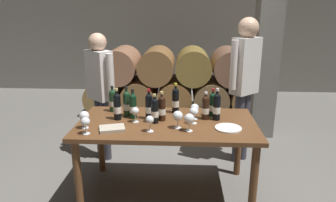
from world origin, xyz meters
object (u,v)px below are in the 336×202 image
object	(u,v)px
wine_glass_0	(85,122)
sommelier_presenting	(245,77)
wine_bottle_5	(127,103)
tasting_notebook	(112,129)
wine_bottle_8	(117,106)
wine_glass_1	(150,120)
wine_bottle_1	(205,107)
taster_seated_left	(100,86)
wine_bottle_10	(162,108)
wine_bottle_0	(113,100)
wine_glass_3	(135,112)
wine_bottle_3	(133,106)
wine_glass_2	(189,119)
wine_bottle_2	(155,110)
wine_glass_6	(194,112)
wine_bottle_4	(213,104)
serving_plate	(228,128)
dining_table	(167,131)
wine_bottle_6	(217,106)
wine_bottle_7	(176,100)
wine_glass_5	(178,116)
wine_bottle_9	(149,106)
wine_glass_7	(195,108)
wine_glass_4	(84,116)

from	to	relation	value
wine_glass_0	sommelier_presenting	bearing A→B (deg)	35.05
wine_bottle_5	tasting_notebook	xyz separation A→B (m)	(-0.07, -0.39, -0.12)
wine_bottle_8	wine_glass_1	world-z (taller)	wine_bottle_8
wine_bottle_1	taster_seated_left	world-z (taller)	taster_seated_left
wine_bottle_10	wine_glass_0	distance (m)	0.73
wine_bottle_5	wine_bottle_10	bearing A→B (deg)	-16.93
tasting_notebook	sommelier_presenting	size ratio (longest dim) A/B	0.13
wine_bottle_0	wine_glass_3	world-z (taller)	wine_bottle_0
wine_bottle_0	wine_bottle_8	world-z (taller)	wine_bottle_8
wine_bottle_8	wine_glass_0	xyz separation A→B (m)	(-0.20, -0.38, -0.03)
wine_bottle_3	wine_bottle_10	size ratio (longest dim) A/B	1.03
wine_glass_2	tasting_notebook	xyz separation A→B (m)	(-0.69, -0.01, -0.10)
wine_bottle_2	sommelier_presenting	distance (m)	1.25
wine_bottle_0	wine_glass_6	distance (m)	0.90
wine_bottle_1	wine_bottle_4	xyz separation A→B (m)	(0.08, 0.08, 0.00)
wine_bottle_4	taster_seated_left	xyz separation A→B (m)	(-1.28, 0.53, 0.04)
wine_bottle_2	taster_seated_left	bearing A→B (deg)	133.80
wine_bottle_3	wine_glass_3	xyz separation A→B (m)	(0.04, -0.11, -0.02)
wine_bottle_0	wine_glass_2	size ratio (longest dim) A/B	1.68
serving_plate	taster_seated_left	bearing A→B (deg)	148.05
dining_table	sommelier_presenting	xyz separation A→B (m)	(0.86, 0.75, 0.37)
wine_bottle_6	wine_bottle_7	bearing A→B (deg)	154.91
wine_bottle_7	wine_glass_5	size ratio (longest dim) A/B	1.92
wine_glass_3	serving_plate	world-z (taller)	wine_glass_3
dining_table	wine_glass_2	distance (m)	0.37
wine_bottle_4	wine_bottle_10	xyz separation A→B (m)	(-0.50, -0.14, -0.00)
wine_glass_1	wine_glass_3	size ratio (longest dim) A/B	0.99
wine_bottle_2	wine_bottle_6	distance (m)	0.60
wine_bottle_4	taster_seated_left	bearing A→B (deg)	157.38
wine_bottle_1	wine_bottle_6	distance (m)	0.11
wine_bottle_6	wine_bottle_9	bearing A→B (deg)	-178.89
wine_bottle_2	wine_bottle_1	bearing A→B (deg)	14.90
wine_glass_6	wine_bottle_6	bearing A→B (deg)	27.27
wine_glass_6	sommelier_presenting	xyz separation A→B (m)	(0.60, 0.78, 0.17)
wine_glass_1	tasting_notebook	size ratio (longest dim) A/B	0.67
wine_bottle_1	wine_bottle_6	size ratio (longest dim) A/B	0.87
wine_bottle_7	wine_glass_7	bearing A→B (deg)	-43.84
wine_bottle_2	wine_bottle_3	distance (m)	0.25
dining_table	serving_plate	distance (m)	0.59
wine_bottle_0	wine_glass_7	world-z (taller)	wine_bottle_0
wine_bottle_2	wine_bottle_7	size ratio (longest dim) A/B	0.90
wine_glass_3	wine_glass_4	size ratio (longest dim) A/B	0.90
wine_bottle_0	wine_glass_4	world-z (taller)	wine_bottle_0
wine_bottle_9	serving_plate	world-z (taller)	wine_bottle_9
wine_bottle_5	wine_glass_7	distance (m)	0.68
wine_bottle_4	wine_glass_1	distance (m)	0.73
tasting_notebook	wine_glass_4	bearing A→B (deg)	157.09
wine_glass_1	wine_glass_3	bearing A→B (deg)	125.59
wine_bottle_7	wine_glass_0	xyz separation A→B (m)	(-0.76, -0.61, -0.03)
wine_glass_7	taster_seated_left	xyz separation A→B (m)	(-1.09, 0.63, 0.05)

